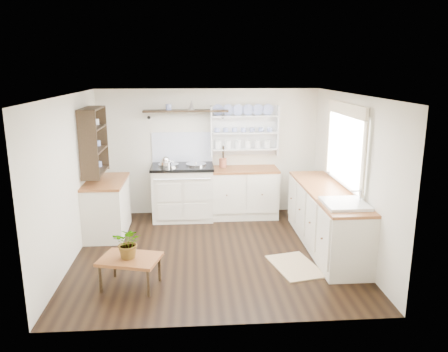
# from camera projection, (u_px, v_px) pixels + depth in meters

# --- Properties ---
(floor) EXTENTS (4.00, 3.80, 0.01)m
(floor) POSITION_uv_depth(u_px,v_px,m) (214.00, 252.00, 6.47)
(floor) COLOR black
(floor) RESTS_ON ground
(wall_back) EXTENTS (4.00, 0.02, 2.30)m
(wall_back) POSITION_uv_depth(u_px,v_px,m) (209.00, 152.00, 8.04)
(wall_back) COLOR silver
(wall_back) RESTS_ON ground
(wall_right) EXTENTS (0.02, 3.80, 2.30)m
(wall_right) POSITION_uv_depth(u_px,v_px,m) (351.00, 175.00, 6.34)
(wall_right) COLOR silver
(wall_right) RESTS_ON ground
(wall_left) EXTENTS (0.02, 3.80, 2.30)m
(wall_left) POSITION_uv_depth(u_px,v_px,m) (70.00, 180.00, 6.06)
(wall_left) COLOR silver
(wall_left) RESTS_ON ground
(ceiling) EXTENTS (4.00, 3.80, 0.01)m
(ceiling) POSITION_uv_depth(u_px,v_px,m) (213.00, 95.00, 5.92)
(ceiling) COLOR white
(ceiling) RESTS_ON wall_back
(window) EXTENTS (0.08, 1.55, 1.22)m
(window) POSITION_uv_depth(u_px,v_px,m) (346.00, 145.00, 6.38)
(window) COLOR white
(window) RESTS_ON wall_right
(aga_cooker) EXTENTS (1.10, 0.76, 1.01)m
(aga_cooker) POSITION_uv_depth(u_px,v_px,m) (183.00, 191.00, 7.84)
(aga_cooker) COLOR silver
(aga_cooker) RESTS_ON floor
(back_cabinets) EXTENTS (1.27, 0.63, 0.90)m
(back_cabinets) POSITION_uv_depth(u_px,v_px,m) (242.00, 192.00, 7.95)
(back_cabinets) COLOR beige
(back_cabinets) RESTS_ON floor
(right_cabinets) EXTENTS (0.62, 2.43, 0.90)m
(right_cabinets) POSITION_uv_depth(u_px,v_px,m) (326.00, 218.00, 6.58)
(right_cabinets) COLOR beige
(right_cabinets) RESTS_ON floor
(belfast_sink) EXTENTS (0.55, 0.60, 0.45)m
(belfast_sink) POSITION_uv_depth(u_px,v_px,m) (344.00, 212.00, 5.77)
(belfast_sink) COLOR white
(belfast_sink) RESTS_ON right_cabinets
(left_cabinets) EXTENTS (0.62, 1.13, 0.90)m
(left_cabinets) POSITION_uv_depth(u_px,v_px,m) (107.00, 206.00, 7.12)
(left_cabinets) COLOR beige
(left_cabinets) RESTS_ON floor
(plate_rack) EXTENTS (1.20, 0.22, 0.90)m
(plate_rack) POSITION_uv_depth(u_px,v_px,m) (244.00, 130.00, 7.95)
(plate_rack) COLOR white
(plate_rack) RESTS_ON wall_back
(high_shelf) EXTENTS (1.50, 0.29, 0.16)m
(high_shelf) POSITION_uv_depth(u_px,v_px,m) (186.00, 112.00, 7.71)
(high_shelf) COLOR black
(high_shelf) RESTS_ON wall_back
(left_shelving) EXTENTS (0.28, 0.80, 1.05)m
(left_shelving) POSITION_uv_depth(u_px,v_px,m) (94.00, 140.00, 6.84)
(left_shelving) COLOR black
(left_shelving) RESTS_ON wall_left
(kettle) EXTENTS (0.19, 0.19, 0.23)m
(kettle) POSITION_uv_depth(u_px,v_px,m) (166.00, 163.00, 7.57)
(kettle) COLOR silver
(kettle) RESTS_ON aga_cooker
(utensil_crock) EXTENTS (0.14, 0.14, 0.16)m
(utensil_crock) POSITION_uv_depth(u_px,v_px,m) (223.00, 163.00, 7.88)
(utensil_crock) COLOR #954F36
(utensil_crock) RESTS_ON back_cabinets
(center_table) EXTENTS (0.82, 0.67, 0.39)m
(center_table) POSITION_uv_depth(u_px,v_px,m) (130.00, 261.00, 5.38)
(center_table) COLOR brown
(center_table) RESTS_ON floor
(potted_plant) EXTENTS (0.42, 0.39, 0.40)m
(potted_plant) POSITION_uv_depth(u_px,v_px,m) (129.00, 243.00, 5.32)
(potted_plant) COLOR #3F7233
(potted_plant) RESTS_ON center_table
(floor_rug) EXTENTS (0.73, 0.95, 0.02)m
(floor_rug) POSITION_uv_depth(u_px,v_px,m) (295.00, 266.00, 6.00)
(floor_rug) COLOR #A07D5D
(floor_rug) RESTS_ON floor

